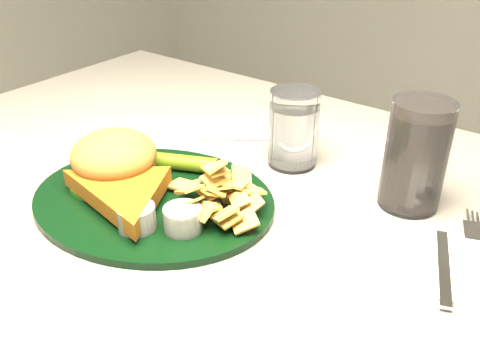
{
  "coord_description": "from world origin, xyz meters",
  "views": [
    {
      "loc": [
        0.37,
        -0.48,
        1.12
      ],
      "look_at": [
        0.03,
        -0.03,
        0.8
      ],
      "focal_mm": 40.0,
      "sensor_mm": 36.0,
      "label": 1
    }
  ],
  "objects": [
    {
      "name": "cola_glass",
      "position": [
        0.19,
        0.12,
        0.82
      ],
      "size": [
        0.1,
        0.1,
        0.14
      ],
      "primitive_type": "cylinder",
      "rotation": [
        0.0,
        0.0,
        -0.39
      ],
      "color": "black",
      "rests_on": "table"
    },
    {
      "name": "water_glass",
      "position": [
        0.01,
        0.13,
        0.81
      ],
      "size": [
        0.09,
        0.09,
        0.11
      ],
      "primitive_type": "cylinder",
      "rotation": [
        0.0,
        0.0,
        0.24
      ],
      "color": "silver",
      "rests_on": "table"
    },
    {
      "name": "fork_napkin",
      "position": [
        0.27,
        0.02,
        0.76
      ],
      "size": [
        0.18,
        0.21,
        0.01
      ],
      "primitive_type": null,
      "rotation": [
        0.0,
        0.0,
        0.36
      ],
      "color": "white",
      "rests_on": "table"
    },
    {
      "name": "wrapped_straw",
      "position": [
        -0.08,
        0.16,
        0.75
      ],
      "size": [
        0.19,
        0.16,
        0.01
      ],
      "primitive_type": null,
      "rotation": [
        0.0,
        0.0,
        0.6
      ],
      "color": "white",
      "rests_on": "table"
    },
    {
      "name": "dinner_plate",
      "position": [
        -0.08,
        -0.08,
        0.79
      ],
      "size": [
        0.38,
        0.34,
        0.07
      ],
      "primitive_type": null,
      "rotation": [
        0.0,
        0.0,
        0.25
      ],
      "color": "black",
      "rests_on": "table"
    }
  ]
}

